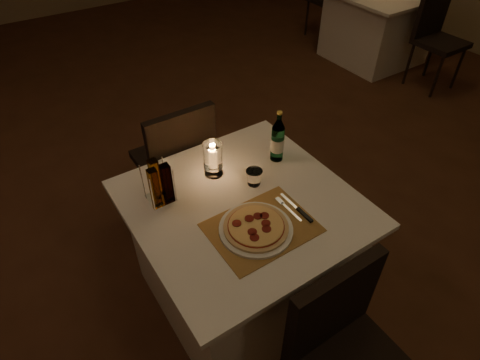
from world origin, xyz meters
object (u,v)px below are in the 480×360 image
neighbor_table_right (377,27)px  tumbler (254,177)px  hurricane_candle (213,157)px  water_bottle (278,141)px  main_table (242,252)px  plate (256,229)px  chair_near (345,346)px  chair_far (177,155)px  pizza (256,226)px

neighbor_table_right → tumbler: bearing=-149.0°
hurricane_candle → water_bottle: bearing=-12.5°
main_table → plate: plate is taller
neighbor_table_right → chair_near: bearing=-140.0°
plate → hurricane_candle: bearing=84.3°
plate → tumbler: tumbler is taller
tumbler → neighbor_table_right: (2.90, 1.74, -0.41)m
tumbler → neighbor_table_right: 3.41m
main_table → chair_far: bearing=90.0°
chair_far → pizza: 0.92m
chair_far → plate: bearing=-93.2°
main_table → hurricane_candle: (-0.01, 0.25, 0.47)m
chair_near → pizza: chair_near is taller
neighbor_table_right → chair_far: bearing=-159.9°
hurricane_candle → chair_near: bearing=-89.6°
chair_near → water_bottle: size_ratio=3.18×
chair_far → neighbor_table_right: (3.02, 1.10, -0.18)m
chair_near → hurricane_candle: bearing=90.4°
chair_far → pizza: size_ratio=3.21×
hurricane_candle → neighbor_table_right: (3.03, 1.57, -0.47)m
water_bottle → chair_far: bearing=121.3°
chair_far → neighbor_table_right: 3.22m
hurricane_candle → neighbor_table_right: 3.44m
chair_far → hurricane_candle: bearing=-90.9°
chair_near → chair_far: same height
tumbler → water_bottle: (0.21, 0.10, 0.07)m
plate → pizza: 0.02m
chair_near → neighbor_table_right: 3.95m
plate → pizza: pizza is taller
chair_near → water_bottle: 0.99m
main_table → plate: (-0.05, -0.18, 0.38)m
chair_near → neighbor_table_right: size_ratio=0.90×
tumbler → neighbor_table_right: bearing=31.0°
tumbler → water_bottle: water_bottle is taller
chair_near → plate: chair_near is taller
main_table → pizza: size_ratio=3.57×
chair_far → tumbler: chair_far is taller
chair_far → neighbor_table_right: chair_far is taller
pizza → water_bottle: (0.38, 0.35, 0.09)m
main_table → neighbor_table_right: size_ratio=1.00×
main_table → plate: bearing=-105.5°
plate → neighbor_table_right: size_ratio=0.32×
chair_near → tumbler: chair_near is taller
chair_near → plate: bearing=95.3°
plate → main_table: bearing=74.5°
water_bottle → neighbor_table_right: size_ratio=0.28×
main_table → chair_far: 0.74m
tumbler → chair_far: bearing=100.4°
main_table → water_bottle: (0.33, 0.17, 0.48)m
hurricane_candle → chair_far: bearing=89.1°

